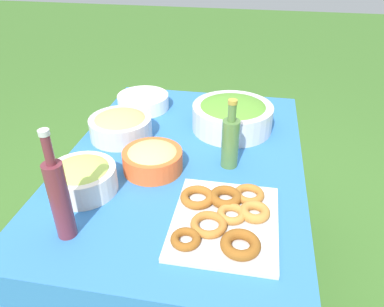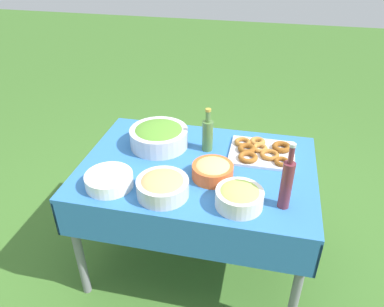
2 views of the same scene
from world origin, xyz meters
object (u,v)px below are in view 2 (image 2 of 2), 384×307
at_px(bread_bowl, 163,186).
at_px(plate_stack, 109,180).
at_px(salad_bowl, 159,136).
at_px(olive_oil_bottle, 208,134).
at_px(pasta_bowl, 213,170).
at_px(donut_platter, 261,151).
at_px(fruit_bowl, 239,196).
at_px(wine_bottle, 287,183).

bearing_deg(bread_bowl, plate_stack, -2.20).
distance_m(salad_bowl, olive_oil_bottle, 0.31).
relative_size(pasta_bowl, donut_platter, 0.59).
distance_m(pasta_bowl, bread_bowl, 0.30).
xyz_separation_m(olive_oil_bottle, fruit_bowl, (-0.25, 0.49, -0.05)).
height_order(salad_bowl, olive_oil_bottle, olive_oil_bottle).
xyz_separation_m(wine_bottle, fruit_bowl, (0.22, 0.04, -0.09)).
bearing_deg(pasta_bowl, bread_bowl, 42.43).
bearing_deg(fruit_bowl, bread_bowl, -0.20).
bearing_deg(wine_bottle, pasta_bowl, -23.15).
bearing_deg(fruit_bowl, wine_bottle, -168.97).
bearing_deg(plate_stack, pasta_bowl, -159.72).
bearing_deg(salad_bowl, bread_bowl, 108.84).
height_order(plate_stack, wine_bottle, wine_bottle).
bearing_deg(salad_bowl, pasta_bowl, 145.29).
bearing_deg(olive_oil_bottle, plate_stack, 47.15).
height_order(donut_platter, fruit_bowl, fruit_bowl).
height_order(pasta_bowl, donut_platter, pasta_bowl).
relative_size(salad_bowl, plate_stack, 1.41).
bearing_deg(wine_bottle, olive_oil_bottle, -43.88).
bearing_deg(donut_platter, wine_bottle, 106.36).
relative_size(olive_oil_bottle, bread_bowl, 1.02).
xyz_separation_m(pasta_bowl, plate_stack, (0.52, 0.19, -0.01)).
bearing_deg(wine_bottle, plate_stack, 1.84).
height_order(salad_bowl, pasta_bowl, salad_bowl).
xyz_separation_m(plate_stack, bread_bowl, (-0.30, 0.01, 0.02)).
bearing_deg(bread_bowl, wine_bottle, -176.18).
relative_size(donut_platter, olive_oil_bottle, 1.40).
bearing_deg(donut_platter, plate_stack, 32.74).
relative_size(pasta_bowl, bread_bowl, 0.84).
bearing_deg(fruit_bowl, olive_oil_bottle, -62.95).
xyz_separation_m(donut_platter, plate_stack, (0.77, 0.50, 0.02)).
relative_size(donut_platter, plate_stack, 1.52).
relative_size(salad_bowl, wine_bottle, 1.00).
bearing_deg(salad_bowl, wine_bottle, 150.74).
bearing_deg(plate_stack, wine_bottle, -178.16).
relative_size(pasta_bowl, wine_bottle, 0.63).
bearing_deg(bread_bowl, pasta_bowl, -137.57).
bearing_deg(salad_bowl, donut_platter, -176.79).
bearing_deg(donut_platter, olive_oil_bottle, 3.27).
distance_m(bread_bowl, fruit_bowl, 0.39).
height_order(plate_stack, bread_bowl, bread_bowl).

